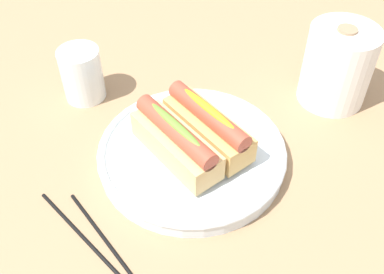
{
  "coord_description": "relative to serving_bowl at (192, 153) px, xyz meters",
  "views": [
    {
      "loc": [
        0.3,
        -0.35,
        0.5
      ],
      "look_at": [
        0.02,
        0.01,
        0.05
      ],
      "focal_mm": 42.29,
      "sensor_mm": 36.0,
      "label": 1
    }
  ],
  "objects": [
    {
      "name": "paper_towel_roll",
      "position": [
        0.09,
        0.26,
        0.05
      ],
      "size": [
        0.11,
        0.11,
        0.13
      ],
      "color": "white",
      "rests_on": "ground_plane"
    },
    {
      "name": "hotdog_back",
      "position": [
        0.01,
        0.03,
        0.04
      ],
      "size": [
        0.16,
        0.08,
        0.06
      ],
      "color": "tan",
      "rests_on": "serving_bowl"
    },
    {
      "name": "chopstick_near",
      "position": [
        0.02,
        -0.18,
        -0.01
      ],
      "size": [
        0.22,
        0.05,
        0.01
      ],
      "primitive_type": "cylinder",
      "rotation": [
        0.0,
        1.57,
        -0.23
      ],
      "color": "black",
      "rests_on": "ground_plane"
    },
    {
      "name": "ground_plane",
      "position": [
        -0.02,
        -0.01,
        -0.01
      ],
      "size": [
        2.4,
        2.4,
        0.0
      ],
      "primitive_type": "plane",
      "color": "#9E7A56"
    },
    {
      "name": "chopstick_far",
      "position": [
        -0.01,
        -0.19,
        -0.01
      ],
      "size": [
        0.22,
        0.03,
        0.01
      ],
      "primitive_type": "cylinder",
      "rotation": [
        0.0,
        1.57,
        -0.12
      ],
      "color": "black",
      "rests_on": "ground_plane"
    },
    {
      "name": "water_glass",
      "position": [
        -0.23,
        0.0,
        0.03
      ],
      "size": [
        0.07,
        0.07,
        0.09
      ],
      "color": "white",
      "rests_on": "ground_plane"
    },
    {
      "name": "hotdog_front",
      "position": [
        -0.01,
        -0.03,
        0.04
      ],
      "size": [
        0.16,
        0.08,
        0.06
      ],
      "color": "#DBB270",
      "rests_on": "serving_bowl"
    },
    {
      "name": "serving_bowl",
      "position": [
        0.0,
        0.0,
        0.0
      ],
      "size": [
        0.27,
        0.27,
        0.03
      ],
      "color": "silver",
      "rests_on": "ground_plane"
    }
  ]
}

